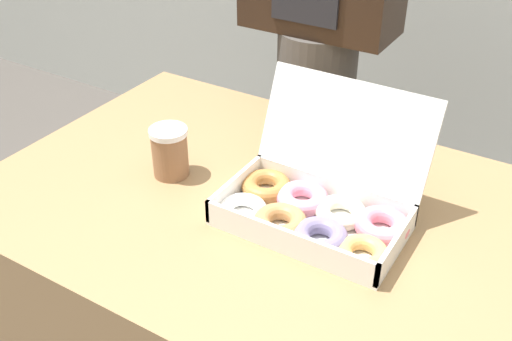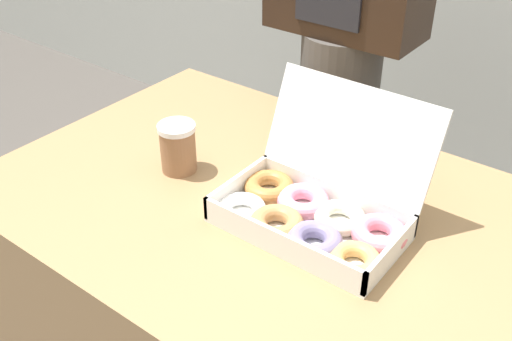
# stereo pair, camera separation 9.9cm
# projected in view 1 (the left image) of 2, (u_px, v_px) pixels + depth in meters

# --- Properties ---
(table) EXTENTS (1.10, 0.79, 0.75)m
(table) POSITION_uv_depth(u_px,v_px,m) (254.00, 322.00, 1.44)
(table) COLOR #99754C
(table) RESTS_ON ground_plane
(donut_box) EXTENTS (0.39, 0.29, 0.24)m
(donut_box) POSITION_uv_depth(u_px,v_px,m) (315.00, 207.00, 1.14)
(donut_box) COLOR white
(donut_box) RESTS_ON table
(coffee_cup) EXTENTS (0.08, 0.08, 0.11)m
(coffee_cup) POSITION_uv_depth(u_px,v_px,m) (170.00, 152.00, 1.27)
(coffee_cup) COLOR #8C6042
(coffee_cup) RESTS_ON table
(person_customer) EXTENTS (0.41, 0.23, 1.68)m
(person_customer) POSITION_uv_depth(u_px,v_px,m) (319.00, 25.00, 1.63)
(person_customer) COLOR #4C4742
(person_customer) RESTS_ON ground_plane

